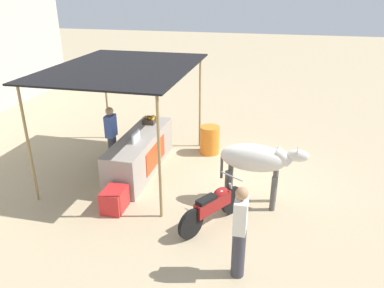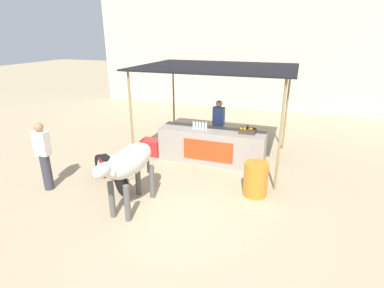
# 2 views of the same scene
# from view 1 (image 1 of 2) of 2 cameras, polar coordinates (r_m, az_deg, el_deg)

# --- Properties ---
(ground_plane) EXTENTS (60.00, 60.00, 0.00)m
(ground_plane) POSITION_cam_1_polar(r_m,az_deg,el_deg) (9.32, 5.13, -5.37)
(ground_plane) COLOR tan
(stall_counter) EXTENTS (3.00, 0.82, 0.96)m
(stall_counter) POSITION_cam_1_polar(r_m,az_deg,el_deg) (9.60, -7.84, -1.39)
(stall_counter) COLOR #9E9389
(stall_counter) RESTS_ON ground
(stall_awning) EXTENTS (4.20, 3.20, 2.68)m
(stall_awning) POSITION_cam_1_polar(r_m,az_deg,el_deg) (9.06, -10.39, 10.90)
(stall_awning) COLOR black
(stall_awning) RESTS_ON ground
(water_bottle_row) EXTENTS (0.43, 0.07, 0.25)m
(water_bottle_row) POSITION_cam_1_polar(r_m,az_deg,el_deg) (9.05, -8.54, 1.11)
(water_bottle_row) COLOR silver
(water_bottle_row) RESTS_ON stall_counter
(fruit_crate) EXTENTS (0.44, 0.32, 0.18)m
(fruit_crate) POSITION_cam_1_polar(r_m,az_deg,el_deg) (10.26, -6.35, 3.66)
(fruit_crate) COLOR #3F3326
(fruit_crate) RESTS_ON stall_counter
(vendor_behind_counter) EXTENTS (0.34, 0.22, 1.65)m
(vendor_behind_counter) POSITION_cam_1_polar(r_m,az_deg,el_deg) (9.73, -12.14, 1.00)
(vendor_behind_counter) COLOR #383842
(vendor_behind_counter) RESTS_ON ground
(cooler_box) EXTENTS (0.60, 0.44, 0.48)m
(cooler_box) POSITION_cam_1_polar(r_m,az_deg,el_deg) (8.16, -11.72, -8.30)
(cooler_box) COLOR red
(cooler_box) RESTS_ON ground
(water_barrel) EXTENTS (0.55, 0.55, 0.79)m
(water_barrel) POSITION_cam_1_polar(r_m,az_deg,el_deg) (10.55, 2.72, 0.63)
(water_barrel) COLOR orange
(water_barrel) RESTS_ON ground
(cow) EXTENTS (0.59, 1.83, 1.44)m
(cow) POSITION_cam_1_polar(r_m,az_deg,el_deg) (7.97, 9.74, -2.45)
(cow) COLOR silver
(cow) RESTS_ON ground
(motorcycle_parked) EXTENTS (1.56, 1.05, 0.90)m
(motorcycle_parked) POSITION_cam_1_polar(r_m,az_deg,el_deg) (7.46, 3.29, -9.35)
(motorcycle_parked) COLOR black
(motorcycle_parked) RESTS_ON ground
(passerby_on_street) EXTENTS (0.34, 0.22, 1.65)m
(passerby_on_street) POSITION_cam_1_polar(r_m,az_deg,el_deg) (6.08, 7.26, -13.17)
(passerby_on_street) COLOR #383842
(passerby_on_street) RESTS_ON ground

